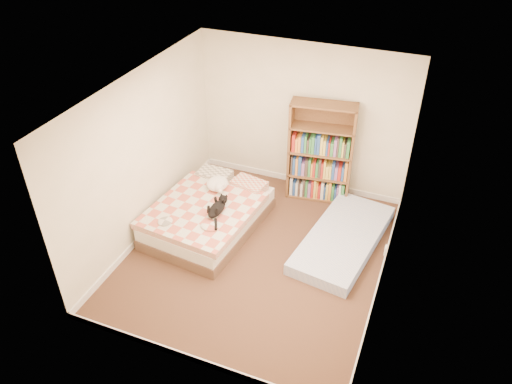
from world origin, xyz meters
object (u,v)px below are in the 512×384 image
at_px(bed, 209,214).
at_px(black_cat, 218,208).
at_px(white_dog, 218,184).
at_px(floor_mattress, 343,239).
at_px(bookshelf, 320,165).

bearing_deg(bed, black_cat, -30.10).
bearing_deg(black_cat, white_dog, 114.08).
relative_size(bed, floor_mattress, 1.01).
height_order(floor_mattress, black_cat, black_cat).
bearing_deg(white_dog, bookshelf, 45.51).
height_order(black_cat, white_dog, white_dog).
relative_size(black_cat, white_dog, 1.74).
distance_m(floor_mattress, black_cat, 1.90).
bearing_deg(white_dog, bed, -79.89).
bearing_deg(black_cat, bed, 142.53).
bearing_deg(bed, bookshelf, 52.79).
distance_m(bookshelf, floor_mattress, 1.38).
height_order(bed, floor_mattress, bed).
height_order(bed, bookshelf, bookshelf).
distance_m(bookshelf, black_cat, 1.93).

